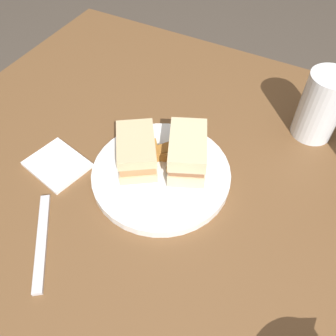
# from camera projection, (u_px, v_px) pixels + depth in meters

# --- Properties ---
(ground_plane) EXTENTS (6.00, 6.00, 0.00)m
(ground_plane) POSITION_uv_depth(u_px,v_px,m) (172.00, 311.00, 1.25)
(ground_plane) COLOR #4C4238
(dining_table) EXTENTS (1.08, 0.94, 0.76)m
(dining_table) POSITION_uv_depth(u_px,v_px,m) (173.00, 265.00, 0.96)
(dining_table) COLOR brown
(dining_table) RESTS_ON ground
(plate) EXTENTS (0.26, 0.26, 0.02)m
(plate) POSITION_uv_depth(u_px,v_px,m) (161.00, 174.00, 0.67)
(plate) COLOR white
(plate) RESTS_ON dining_table
(sandwich_half_left) EXTENTS (0.11, 0.13, 0.07)m
(sandwich_half_left) POSITION_uv_depth(u_px,v_px,m) (187.00, 152.00, 0.65)
(sandwich_half_left) COLOR beige
(sandwich_half_left) RESTS_ON plate
(sandwich_half_right) EXTENTS (0.12, 0.13, 0.06)m
(sandwich_half_right) POSITION_uv_depth(u_px,v_px,m) (137.00, 151.00, 0.65)
(sandwich_half_right) COLOR #CCB284
(sandwich_half_right) RESTS_ON plate
(potato_wedge_front) EXTENTS (0.04, 0.04, 0.02)m
(potato_wedge_front) POSITION_uv_depth(u_px,v_px,m) (152.00, 150.00, 0.68)
(potato_wedge_front) COLOR #B77F33
(potato_wedge_front) RESTS_ON plate
(potato_wedge_middle) EXTENTS (0.04, 0.03, 0.02)m
(potato_wedge_middle) POSITION_uv_depth(u_px,v_px,m) (187.00, 139.00, 0.70)
(potato_wedge_middle) COLOR #B77F33
(potato_wedge_middle) RESTS_ON plate
(potato_wedge_back) EXTENTS (0.04, 0.05, 0.02)m
(potato_wedge_back) POSITION_uv_depth(u_px,v_px,m) (141.00, 146.00, 0.69)
(potato_wedge_back) COLOR #AD702D
(potato_wedge_back) RESTS_ON plate
(potato_wedge_left_edge) EXTENTS (0.05, 0.03, 0.02)m
(potato_wedge_left_edge) POSITION_uv_depth(u_px,v_px,m) (168.00, 156.00, 0.67)
(potato_wedge_left_edge) COLOR #AD702D
(potato_wedge_left_edge) RESTS_ON plate
(potato_wedge_right_edge) EXTENTS (0.03, 0.05, 0.01)m
(potato_wedge_right_edge) POSITION_uv_depth(u_px,v_px,m) (175.00, 161.00, 0.67)
(potato_wedge_right_edge) COLOR #B77F33
(potato_wedge_right_edge) RESTS_ON plate
(potato_wedge_stray) EXTENTS (0.05, 0.05, 0.02)m
(potato_wedge_stray) POSITION_uv_depth(u_px,v_px,m) (163.00, 152.00, 0.68)
(potato_wedge_stray) COLOR #AD702D
(potato_wedge_stray) RESTS_ON plate
(pint_glass) EXTENTS (0.08, 0.08, 0.14)m
(pint_glass) POSITION_uv_depth(u_px,v_px,m) (320.00, 110.00, 0.71)
(pint_glass) COLOR white
(pint_glass) RESTS_ON dining_table
(napkin) EXTENTS (0.13, 0.11, 0.01)m
(napkin) POSITION_uv_depth(u_px,v_px,m) (57.00, 164.00, 0.69)
(napkin) COLOR white
(napkin) RESTS_ON dining_table
(fork) EXTENTS (0.12, 0.15, 0.01)m
(fork) POSITION_uv_depth(u_px,v_px,m) (42.00, 241.00, 0.59)
(fork) COLOR silver
(fork) RESTS_ON dining_table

